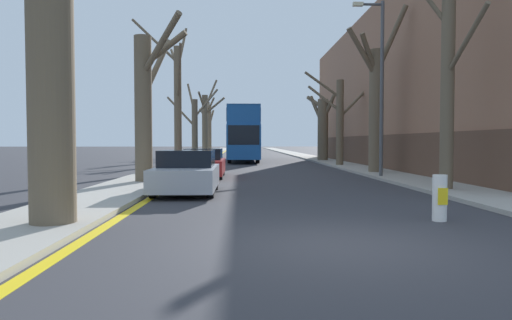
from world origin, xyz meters
TOP-DOWN VIEW (x-y plane):
  - ground_plane at (0.00, 0.00)m, footprint 300.00×300.00m
  - sidewalk_left at (-5.52, 50.00)m, footprint 2.33×120.00m
  - sidewalk_right at (5.52, 50.00)m, footprint 2.33×120.00m
  - building_facade_right at (11.67, 22.51)m, footprint 10.08×35.69m
  - kerb_line_stripe at (-4.17, 50.00)m, footprint 0.24×120.00m
  - street_tree_left_0 at (-5.20, 1.51)m, footprint 3.77×1.88m
  - street_tree_left_1 at (-5.20, 10.66)m, footprint 2.13×4.34m
  - street_tree_left_2 at (-5.21, 19.30)m, footprint 3.25×4.05m
  - street_tree_left_3 at (-5.10, 28.24)m, footprint 4.00×2.61m
  - street_tree_left_4 at (-5.00, 38.07)m, footprint 2.64×2.97m
  - street_tree_left_5 at (-5.28, 46.46)m, footprint 2.12×3.33m
  - street_tree_right_0 at (5.08, 7.48)m, footprint 2.76×3.03m
  - street_tree_right_1 at (5.28, 15.72)m, footprint 3.00×1.69m
  - street_tree_right_2 at (4.97, 22.98)m, footprint 4.43×1.35m
  - street_tree_right_3 at (5.30, 30.78)m, footprint 2.31×2.32m
  - double_decker_bus at (-1.33, 31.28)m, footprint 2.51×11.90m
  - parked_car_0 at (-3.26, 7.41)m, footprint 1.88×3.95m
  - parked_car_1 at (-3.26, 14.02)m, footprint 1.86×4.33m
  - lamp_post at (4.60, 12.97)m, footprint 1.40×0.20m
  - traffic_bollard at (2.57, 2.15)m, footprint 0.29×0.30m

SIDE VIEW (x-z plane):
  - ground_plane at x=0.00m, z-range 0.00..0.00m
  - kerb_line_stripe at x=-4.17m, z-range 0.00..0.01m
  - sidewalk_left at x=-5.52m, z-range 0.00..0.12m
  - sidewalk_right at x=5.52m, z-range 0.00..0.12m
  - traffic_bollard at x=2.57m, z-range 0.00..0.96m
  - parked_car_1 at x=-3.26m, z-range -0.03..1.30m
  - parked_car_0 at x=-3.26m, z-range -0.03..1.34m
  - double_decker_bus at x=-1.33m, z-range 0.29..4.65m
  - street_tree_left_3 at x=-5.10m, z-range -0.28..6.03m
  - street_tree_right_3 at x=5.30m, z-range 0.12..5.70m
  - street_tree_right_2 at x=4.97m, z-range 0.00..6.31m
  - street_tree_left_1 at x=-5.20m, z-range 0.10..6.26m
  - street_tree_left_5 at x=-5.28m, z-range 0.02..6.68m
  - street_tree_left_4 at x=-5.00m, z-range -0.47..7.45m
  - street_tree_right_1 at x=5.28m, z-range -0.52..7.70m
  - street_tree_left_0 at x=-5.20m, z-range -0.21..7.76m
  - street_tree_right_0 at x=5.08m, z-range -0.39..8.45m
  - street_tree_left_2 at x=-5.21m, z-range -0.28..8.50m
  - lamp_post at x=4.60m, z-range 0.46..8.28m
  - building_facade_right at x=11.67m, z-range -0.01..10.17m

